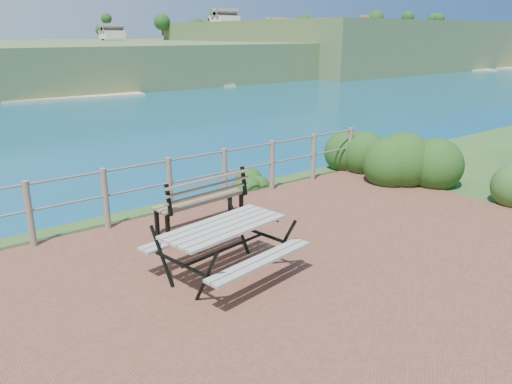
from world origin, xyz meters
The scene contains 8 objects.
ground centered at (0.00, 0.00, 0.00)m, with size 10.00×7.00×0.12m, color brown.
safety_railing centered at (0.00, 3.35, 0.57)m, with size 9.40×0.10×1.00m.
distant_bay centered at (173.07, 202.61, -1.52)m, with size 290.00×232.36×24.00m.
picnic_table centered at (-0.58, 0.84, 0.44)m, with size 1.72×1.41×0.69m.
park_bench centered at (0.11, 2.52, 0.60)m, with size 1.63×0.54×0.91m.
shrub_right_front centered at (4.91, 1.95, 0.00)m, with size 1.32×1.32×1.87m, color #183A12.
shrub_right_edge centered at (5.13, 3.46, 0.00)m, with size 1.18×1.18×1.69m, color #183A12.
shrub_lip_east centered at (2.23, 4.04, 0.00)m, with size 0.73×0.73×0.45m, color #183A12.
Camera 1 is at (-3.89, -4.07, 3.03)m, focal length 35.00 mm.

